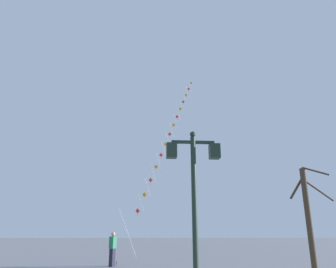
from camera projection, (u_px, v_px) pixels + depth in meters
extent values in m
plane|color=gray|center=(133.00, 261.00, 19.60)|extent=(160.00, 160.00, 0.00)
cylinder|color=#1E2D23|center=(195.00, 215.00, 8.11)|extent=(0.14, 0.14, 4.22)
sphere|color=#1E2D23|center=(193.00, 134.00, 8.76)|extent=(0.16, 0.16, 0.16)
cube|color=#1E2D23|center=(193.00, 142.00, 8.70)|extent=(1.18, 0.08, 0.08)
cube|color=#1E2D23|center=(172.00, 151.00, 8.58)|extent=(0.28, 0.28, 0.40)
cube|color=beige|center=(172.00, 151.00, 8.58)|extent=(0.19, 0.19, 0.30)
cube|color=#1E2D23|center=(214.00, 151.00, 8.66)|extent=(0.28, 0.28, 0.40)
cube|color=beige|center=(214.00, 151.00, 8.66)|extent=(0.19, 0.19, 0.30)
cylinder|color=brown|center=(117.00, 263.00, 17.25)|extent=(0.06, 0.06, 0.18)
cylinder|color=silver|center=(128.00, 234.00, 18.73)|extent=(1.05, 2.13, 2.83)
cylinder|color=silver|center=(141.00, 203.00, 20.77)|extent=(0.44, 0.87, 1.14)
cylinder|color=silver|center=(148.00, 187.00, 21.94)|extent=(0.44, 0.87, 1.14)
cylinder|color=silver|center=(153.00, 173.00, 23.11)|extent=(0.44, 0.87, 1.14)
cylinder|color=silver|center=(159.00, 161.00, 24.27)|extent=(0.44, 0.87, 1.14)
cylinder|color=silver|center=(163.00, 149.00, 25.44)|extent=(0.44, 0.87, 1.14)
cylinder|color=silver|center=(168.00, 139.00, 26.61)|extent=(0.44, 0.87, 1.14)
cylinder|color=silver|center=(172.00, 130.00, 27.78)|extent=(0.44, 0.87, 1.14)
cylinder|color=silver|center=(175.00, 121.00, 28.95)|extent=(0.44, 0.87, 1.14)
cylinder|color=silver|center=(179.00, 113.00, 30.11)|extent=(0.44, 0.87, 1.14)
cylinder|color=silver|center=(182.00, 105.00, 31.28)|extent=(0.44, 0.87, 1.14)
cylinder|color=silver|center=(185.00, 98.00, 32.45)|extent=(0.44, 0.87, 1.14)
cylinder|color=silver|center=(187.00, 92.00, 33.62)|extent=(0.44, 0.87, 1.14)
cylinder|color=silver|center=(190.00, 86.00, 34.79)|extent=(0.44, 0.87, 1.14)
cube|color=red|center=(138.00, 211.00, 20.18)|extent=(0.29, 0.20, 0.34)
cylinder|color=red|center=(138.00, 215.00, 20.11)|extent=(0.04, 0.05, 0.25)
cube|color=orange|center=(144.00, 195.00, 21.35)|extent=(0.32, 0.15, 0.34)
cylinder|color=orange|center=(144.00, 198.00, 21.28)|extent=(0.03, 0.04, 0.21)
cube|color=red|center=(151.00, 180.00, 22.52)|extent=(0.29, 0.19, 0.34)
cylinder|color=red|center=(150.00, 183.00, 22.45)|extent=(0.03, 0.03, 0.23)
cube|color=orange|center=(156.00, 167.00, 23.69)|extent=(0.33, 0.09, 0.34)
cylinder|color=orange|center=(156.00, 170.00, 23.62)|extent=(0.02, 0.03, 0.20)
cube|color=red|center=(161.00, 155.00, 24.86)|extent=(0.31, 0.17, 0.34)
cylinder|color=red|center=(161.00, 158.00, 24.78)|extent=(0.02, 0.02, 0.24)
cube|color=orange|center=(166.00, 144.00, 26.03)|extent=(0.28, 0.21, 0.34)
cylinder|color=orange|center=(166.00, 147.00, 25.96)|extent=(0.03, 0.03, 0.16)
cube|color=red|center=(170.00, 134.00, 27.19)|extent=(0.31, 0.15, 0.34)
cylinder|color=red|center=(170.00, 136.00, 27.13)|extent=(0.03, 0.03, 0.16)
cube|color=orange|center=(173.00, 125.00, 28.36)|extent=(0.32, 0.12, 0.34)
cylinder|color=orange|center=(174.00, 128.00, 28.29)|extent=(0.03, 0.04, 0.24)
cube|color=red|center=(177.00, 117.00, 29.53)|extent=(0.31, 0.15, 0.34)
cylinder|color=red|center=(177.00, 119.00, 29.46)|extent=(0.02, 0.03, 0.24)
cube|color=orange|center=(180.00, 109.00, 30.70)|extent=(0.32, 0.14, 0.34)
cylinder|color=orange|center=(180.00, 111.00, 30.63)|extent=(0.02, 0.02, 0.19)
cube|color=red|center=(183.00, 102.00, 31.87)|extent=(0.30, 0.19, 0.34)
cylinder|color=red|center=(183.00, 104.00, 31.80)|extent=(0.02, 0.02, 0.19)
cube|color=orange|center=(186.00, 95.00, 33.03)|extent=(0.33, 0.08, 0.34)
cylinder|color=orange|center=(186.00, 97.00, 32.96)|extent=(0.02, 0.04, 0.23)
cube|color=red|center=(189.00, 89.00, 34.20)|extent=(0.28, 0.21, 0.34)
cylinder|color=red|center=(189.00, 91.00, 34.13)|extent=(0.03, 0.04, 0.25)
cube|color=orange|center=(191.00, 83.00, 35.37)|extent=(0.31, 0.16, 0.34)
cylinder|color=orange|center=(191.00, 85.00, 35.30)|extent=(0.03, 0.03, 0.22)
cube|color=#1E1E2D|center=(112.00, 257.00, 16.37)|extent=(0.31, 0.36, 0.90)
cube|color=#26724C|center=(113.00, 242.00, 16.58)|extent=(0.37, 0.45, 0.60)
sphere|color=tan|center=(113.00, 234.00, 16.71)|extent=(0.22, 0.22, 0.22)
cylinder|color=#26724C|center=(115.00, 239.00, 16.83)|extent=(0.24, 0.39, 0.50)
cylinder|color=#423323|center=(309.00, 224.00, 11.26)|extent=(0.20, 0.20, 3.98)
cylinder|color=#423323|center=(297.00, 188.00, 11.93)|extent=(0.39, 0.72, 0.81)
cylinder|color=#423323|center=(319.00, 190.00, 11.89)|extent=(1.37, 0.56, 0.76)
cylinder|color=#423323|center=(315.00, 171.00, 11.58)|extent=(0.76, 0.59, 0.42)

